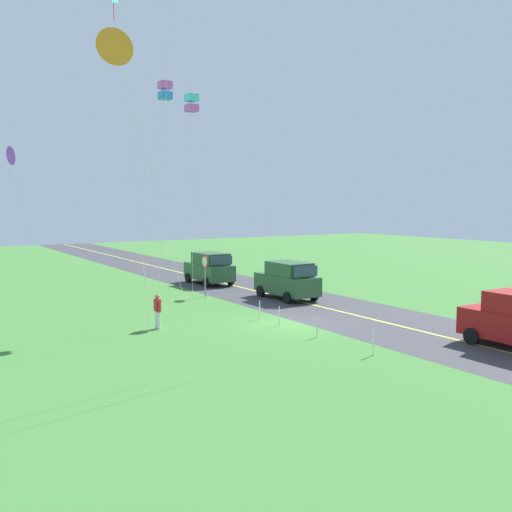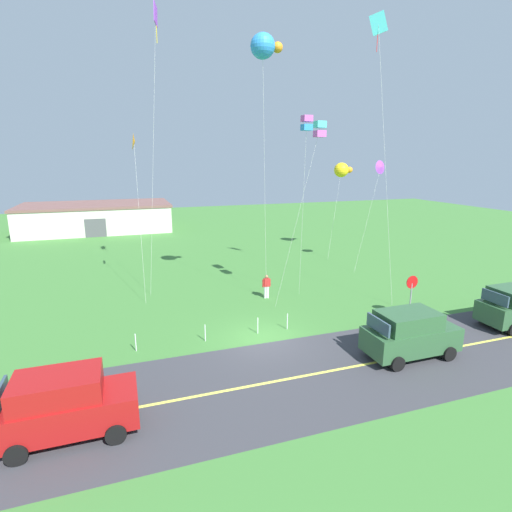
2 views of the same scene
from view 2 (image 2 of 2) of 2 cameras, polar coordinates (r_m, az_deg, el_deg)
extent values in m
cube|color=#3D7533|center=(21.00, 0.97, -11.94)|extent=(120.00, 120.00, 0.10)
cube|color=#38383D|center=(17.71, 5.56, -17.04)|extent=(120.00, 7.00, 0.00)
cube|color=#E5E04C|center=(17.71, 5.56, -17.03)|extent=(120.00, 0.16, 0.00)
cube|color=#2D5633|center=(20.27, 21.35, -10.99)|extent=(4.40, 1.90, 1.10)
cube|color=#2D5633|center=(19.76, 21.03, -8.62)|extent=(2.73, 1.75, 0.80)
cube|color=#334756|center=(20.44, 23.40, -8.09)|extent=(0.10, 1.62, 0.64)
cube|color=#334756|center=(18.81, 17.17, -9.44)|extent=(0.10, 1.62, 0.60)
cylinder|color=black|center=(22.02, 22.53, -10.67)|extent=(0.68, 0.22, 0.68)
cylinder|color=black|center=(20.79, 26.02, -12.51)|extent=(0.68, 0.22, 0.68)
cylinder|color=black|center=(20.35, 16.31, -12.19)|extent=(0.68, 0.22, 0.68)
cylinder|color=black|center=(19.01, 19.67, -14.38)|extent=(0.68, 0.22, 0.68)
cube|color=#334756|center=(24.88, 31.13, -5.15)|extent=(0.10, 1.62, 0.60)
cylinder|color=black|center=(26.24, 29.78, -7.55)|extent=(0.68, 0.22, 0.68)
cube|color=maroon|center=(15.47, -25.28, -19.52)|extent=(4.40, 1.90, 1.10)
cube|color=maroon|center=(15.03, -26.65, -16.49)|extent=(2.73, 1.75, 0.80)
cube|color=#334756|center=(14.89, -22.35, -16.31)|extent=(0.10, 1.62, 0.64)
cube|color=#334756|center=(15.37, -32.88, -16.59)|extent=(0.10, 1.62, 0.60)
cylinder|color=black|center=(16.43, -19.49, -19.12)|extent=(0.68, 0.22, 0.68)
cylinder|color=black|center=(14.86, -19.51, -23.01)|extent=(0.68, 0.22, 0.68)
cylinder|color=black|center=(16.80, -29.86, -19.47)|extent=(0.68, 0.22, 0.68)
cylinder|color=black|center=(15.26, -31.24, -23.25)|extent=(0.68, 0.22, 0.68)
cylinder|color=gray|center=(24.88, 21.31, -6.00)|extent=(0.08, 0.08, 2.10)
cylinder|color=red|center=(24.54, 21.54, -3.52)|extent=(0.76, 0.04, 0.76)
cylinder|color=white|center=(24.56, 21.50, -3.50)|extent=(0.62, 0.01, 0.62)
cylinder|color=silver|center=(26.60, 1.32, -5.23)|extent=(0.16, 0.16, 0.82)
cylinder|color=silver|center=(26.66, 1.69, -5.19)|extent=(0.16, 0.16, 0.82)
cube|color=red|center=(26.41, 1.52, -3.79)|extent=(0.36, 0.22, 0.56)
cylinder|color=red|center=(26.35, 1.03, -3.95)|extent=(0.10, 0.10, 0.52)
cylinder|color=red|center=(26.51, 2.00, -3.84)|extent=(0.10, 0.10, 0.52)
sphere|color=#9E704C|center=(26.30, 1.52, -2.98)|extent=(0.22, 0.22, 0.22)
cylinder|color=silver|center=(24.86, 1.26, 10.44)|extent=(0.56, 0.62, 15.25)
sphere|color=#2D8CE5|center=(25.22, 0.97, 27.96)|extent=(1.40, 1.40, 1.40)
sphere|color=orange|center=(25.53, 3.12, 27.77)|extent=(0.60, 0.60, 0.60)
cylinder|color=silver|center=(33.62, 15.70, 4.95)|extent=(2.35, 0.67, 8.45)
cone|color=purple|center=(34.22, 17.51, 12.09)|extent=(1.14, 0.59, 1.11)
cylinder|color=silver|center=(25.61, 6.71, 5.82)|extent=(0.44, 1.33, 11.13)
cube|color=#D859BF|center=(24.81, 7.33, 19.02)|extent=(0.56, 0.56, 0.36)
cube|color=#2D8CE5|center=(24.76, 7.29, 17.87)|extent=(0.56, 0.56, 0.36)
cylinder|color=silver|center=(27.24, -14.59, 12.84)|extent=(1.44, 0.78, 17.67)
cube|color=purple|center=(29.00, -14.24, 30.63)|extent=(0.36, 1.08, 1.35)
cylinder|color=yellow|center=(28.75, -14.12, 28.92)|extent=(0.04, 0.04, 1.40)
cylinder|color=silver|center=(26.65, 18.12, 12.03)|extent=(0.25, 3.18, 17.13)
cube|color=#4CD8D8|center=(29.02, 17.21, 29.34)|extent=(0.94, 0.81, 1.40)
cylinder|color=red|center=(28.78, 17.06, 27.62)|extent=(0.04, 0.04, 1.40)
cylinder|color=silver|center=(38.55, 11.24, 5.98)|extent=(2.45, 2.46, 8.07)
sphere|color=yellow|center=(39.91, 12.17, 12.00)|extent=(1.40, 1.40, 1.40)
sphere|color=orange|center=(40.37, 13.29, 11.96)|extent=(0.60, 0.60, 0.60)
cylinder|color=silver|center=(23.75, 5.80, 4.69)|extent=(2.13, 1.10, 10.69)
cube|color=#4CD8D8|center=(23.52, 9.19, 18.18)|extent=(0.56, 0.56, 0.36)
cube|color=#D859BF|center=(23.48, 9.14, 16.96)|extent=(0.56, 0.56, 0.36)
cylinder|color=silver|center=(26.84, -16.36, 4.68)|extent=(0.08, 2.85, 10.17)
cone|color=orange|center=(27.99, -17.15, 15.44)|extent=(0.31, 1.11, 1.11)
cube|color=beige|center=(55.95, -21.88, 5.07)|extent=(18.00, 10.00, 3.20)
cube|color=brown|center=(55.74, -22.04, 6.85)|extent=(18.36, 10.20, 0.30)
cube|color=#4C4C51|center=(51.13, -22.07, 3.76)|extent=(2.40, 0.12, 2.20)
cylinder|color=silver|center=(20.40, -16.91, -11.83)|extent=(0.05, 0.05, 0.90)
cylinder|color=silver|center=(20.71, -7.33, -10.91)|extent=(0.05, 0.05, 0.90)
cylinder|color=silver|center=(21.38, 0.25, -9.97)|extent=(0.05, 0.05, 0.90)
cylinder|color=silver|center=(21.95, 4.52, -9.36)|extent=(0.05, 0.05, 0.90)
camera|label=1|loc=(36.88, -43.26, 4.84)|focal=39.87mm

